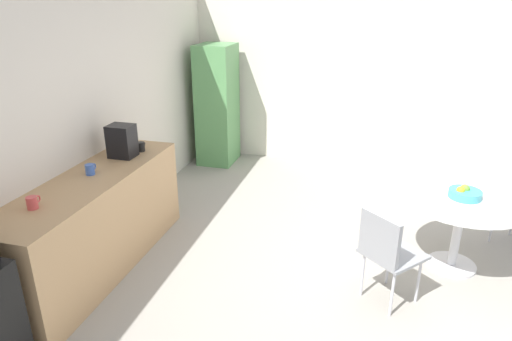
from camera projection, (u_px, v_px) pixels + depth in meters
name	position (u px, v px, depth m)	size (l,w,h in m)	color
ground_plane	(393.00, 283.00, 4.01)	(6.00, 6.00, 0.00)	#9E998E
wall_back	(79.00, 118.00, 4.27)	(6.00, 0.10, 2.60)	silver
wall_side_right	(402.00, 78.00, 6.22)	(0.10, 6.00, 2.60)	silver
counter_block	(96.00, 224.00, 4.09)	(2.20, 0.60, 0.90)	tan
locker_cabinet	(217.00, 105.00, 6.60)	(0.60, 0.50, 1.73)	#599959
round_table	(461.00, 210.00, 4.04)	(1.11, 1.11, 0.72)	silver
chair_gray	(386.00, 248.00, 3.57)	(0.59, 0.59, 0.83)	silver
fruit_bowl	(465.00, 193.00, 3.96)	(0.28, 0.28, 0.11)	teal
mug_white	(90.00, 169.00, 3.99)	(0.13, 0.08, 0.09)	#3F66BF
mug_green	(141.00, 147.00, 4.58)	(0.13, 0.08, 0.09)	black
mug_red	(32.00, 203.00, 3.36)	(0.13, 0.08, 0.09)	#D84C4C
coffee_maker	(122.00, 141.00, 4.38)	(0.20, 0.24, 0.32)	black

